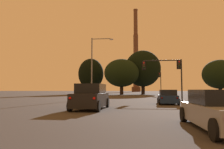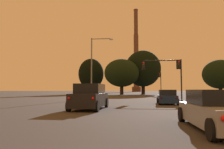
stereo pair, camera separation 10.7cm
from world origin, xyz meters
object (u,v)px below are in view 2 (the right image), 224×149
traffic_light_overhead_right (167,69)px  traffic_light_far_right (160,80)px  sedan_right_lane_third (218,111)px  suv_left_lane_second (90,97)px  street_lamp (95,62)px  hatchback_right_lane_front (167,97)px  smokestack (136,59)px

traffic_light_overhead_right → traffic_light_far_right: size_ratio=0.94×
sedan_right_lane_third → suv_left_lane_second: bearing=129.0°
sedan_right_lane_third → traffic_light_overhead_right: size_ratio=0.87×
street_lamp → hatchback_right_lane_front: bearing=-48.3°
sedan_right_lane_third → street_lamp: 27.10m
traffic_light_far_right → smokestack: size_ratio=0.09×
hatchback_right_lane_front → suv_left_lane_second: bearing=-131.9°
sedan_right_lane_third → hatchback_right_lane_front: hatchback_right_lane_front is taller
suv_left_lane_second → traffic_light_overhead_right: size_ratio=0.90×
hatchback_right_lane_front → smokestack: size_ratio=0.06×
traffic_light_overhead_right → smokestack: 139.64m
traffic_light_far_right → smokestack: (-6.99, 112.52, 21.31)m
traffic_light_overhead_right → smokestack: size_ratio=0.09×
sedan_right_lane_third → traffic_light_overhead_right: (1.02, 21.36, 3.53)m
smokestack → street_lamp: bearing=-92.2°
suv_left_lane_second → street_lamp: street_lamp is taller
suv_left_lane_second → traffic_light_far_right: (8.95, 39.29, 2.95)m
sedan_right_lane_third → smokestack: bearing=90.1°
traffic_light_overhead_right → traffic_light_far_right: traffic_light_far_right is taller
hatchback_right_lane_front → smokestack: bearing=94.0°
street_lamp → smokestack: bearing=87.8°
sedan_right_lane_third → street_lamp: (-9.57, 24.82, 5.15)m
hatchback_right_lane_front → traffic_light_far_right: (2.55, 32.70, 3.18)m
traffic_light_overhead_right → smokestack: bearing=92.3°
traffic_light_far_right → street_lamp: street_lamp is taller
traffic_light_overhead_right → sedan_right_lane_third: bearing=-92.7°
hatchback_right_lane_front → smokestack: 147.33m
hatchback_right_lane_front → traffic_light_overhead_right: traffic_light_overhead_right is taller
sedan_right_lane_third → smokestack: smokestack is taller
suv_left_lane_second → traffic_light_overhead_right: traffic_light_overhead_right is taller
sedan_right_lane_third → traffic_light_far_right: (2.54, 46.80, 3.18)m
sedan_right_lane_third → hatchback_right_lane_front: (-0.01, 14.10, -0.00)m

